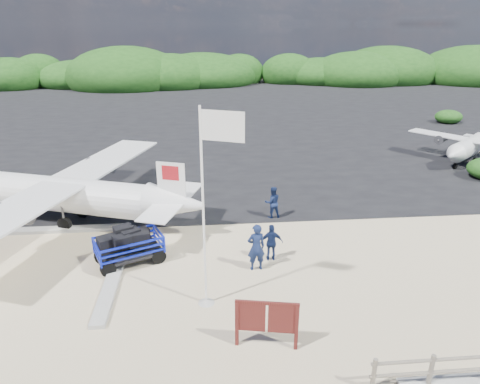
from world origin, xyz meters
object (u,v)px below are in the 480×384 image
object	(u,v)px
crew_a	(256,247)
crew_b	(272,202)
baggage_cart	(131,263)
aircraft_large	(363,127)
crew_c	(272,242)
flagpole	(206,303)
aircraft_small	(107,118)
signboard	(266,346)

from	to	relation	value
crew_a	crew_b	world-z (taller)	crew_a
baggage_cart	aircraft_large	distance (m)	28.43
baggage_cart	crew_b	world-z (taller)	crew_b
crew_a	crew_c	bearing A→B (deg)	-144.60
flagpole	baggage_cart	bearing A→B (deg)	135.50
crew_b	aircraft_small	xyz separation A→B (m)	(-12.68, 24.76, -0.79)
signboard	crew_b	distance (m)	8.95
signboard	crew_b	world-z (taller)	crew_b
crew_b	signboard	bearing A→B (deg)	74.43
signboard	crew_c	bearing A→B (deg)	90.10
baggage_cart	crew_c	bearing A→B (deg)	-26.29
baggage_cart	aircraft_small	size ratio (longest dim) A/B	0.40
signboard	crew_b	bearing A→B (deg)	90.57
aircraft_large	signboard	bearing A→B (deg)	83.69
crew_b	aircraft_large	world-z (taller)	aircraft_large
crew_b	aircraft_large	size ratio (longest dim) A/B	0.11
baggage_cart	aircraft_small	world-z (taller)	aircraft_small
baggage_cart	crew_c	size ratio (longest dim) A/B	1.78
crew_a	signboard	bearing A→B (deg)	79.29
crew_a	aircraft_large	size ratio (longest dim) A/B	0.13
crew_a	crew_b	distance (m)	4.76
flagpole	signboard	world-z (taller)	flagpole
signboard	crew_a	distance (m)	4.32
baggage_cart	crew_c	distance (m)	5.57
baggage_cart	aircraft_large	size ratio (longest dim) A/B	0.19
flagpole	crew_b	size ratio (longest dim) A/B	4.18
signboard	flagpole	bearing A→B (deg)	137.78
flagpole	crew_b	distance (m)	7.34
flagpole	crew_a	size ratio (longest dim) A/B	3.52
aircraft_small	flagpole	bearing A→B (deg)	68.45
signboard	crew_a	size ratio (longest dim) A/B	1.02
crew_a	crew_c	world-z (taller)	crew_a
crew_c	aircraft_small	bearing A→B (deg)	-64.91
crew_c	aircraft_large	size ratio (longest dim) A/B	0.11
signboard	aircraft_small	world-z (taller)	aircraft_small
flagpole	crew_a	world-z (taller)	flagpole
baggage_cart	crew_a	size ratio (longest dim) A/B	1.44
flagpole	aircraft_large	bearing A→B (deg)	59.78
signboard	crew_a	xyz separation A→B (m)	(0.23, 4.21, 0.94)
crew_b	aircraft_small	distance (m)	27.83
crew_c	baggage_cart	bearing A→B (deg)	-0.16
crew_a	flagpole	bearing A→B (deg)	38.20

